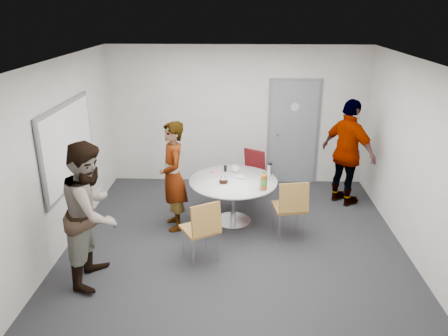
{
  "coord_description": "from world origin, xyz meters",
  "views": [
    {
      "loc": [
        0.06,
        -5.82,
        3.39
      ],
      "look_at": [
        -0.18,
        0.25,
        1.11
      ],
      "focal_mm": 35.0,
      "sensor_mm": 36.0,
      "label": 1
    }
  ],
  "objects_px": {
    "chair_near_left": "(203,226)",
    "chair_near_right": "(291,204)",
    "chair_far": "(251,170)",
    "person_left": "(92,213)",
    "whiteboard": "(69,145)",
    "door": "(293,133)",
    "person_right": "(348,153)",
    "table": "(235,186)",
    "person_main": "(173,176)"
  },
  "relations": [
    {
      "from": "chair_near_right",
      "to": "person_left",
      "type": "xyz_separation_m",
      "value": [
        -2.63,
        -1.08,
        0.34
      ]
    },
    {
      "from": "table",
      "to": "chair_near_right",
      "type": "height_order",
      "value": "table"
    },
    {
      "from": "door",
      "to": "whiteboard",
      "type": "bearing_deg",
      "value": -147.34
    },
    {
      "from": "table",
      "to": "chair_far",
      "type": "distance_m",
      "value": 1.02
    },
    {
      "from": "table",
      "to": "person_main",
      "type": "distance_m",
      "value": 1.02
    },
    {
      "from": "person_main",
      "to": "person_left",
      "type": "height_order",
      "value": "person_left"
    },
    {
      "from": "chair_near_left",
      "to": "person_left",
      "type": "distance_m",
      "value": 1.46
    },
    {
      "from": "whiteboard",
      "to": "person_left",
      "type": "bearing_deg",
      "value": -60.02
    },
    {
      "from": "chair_near_right",
      "to": "person_main",
      "type": "distance_m",
      "value": 1.87
    },
    {
      "from": "chair_far",
      "to": "person_left",
      "type": "height_order",
      "value": "person_left"
    },
    {
      "from": "chair_near_right",
      "to": "person_right",
      "type": "height_order",
      "value": "person_right"
    },
    {
      "from": "table",
      "to": "chair_near_right",
      "type": "distance_m",
      "value": 1.01
    },
    {
      "from": "table",
      "to": "person_main",
      "type": "bearing_deg",
      "value": -167.72
    },
    {
      "from": "table",
      "to": "chair_far",
      "type": "bearing_deg",
      "value": 73.73
    },
    {
      "from": "chair_near_left",
      "to": "person_main",
      "type": "xyz_separation_m",
      "value": [
        -0.54,
        1.04,
        0.3
      ]
    },
    {
      "from": "table",
      "to": "chair_near_right",
      "type": "bearing_deg",
      "value": -32.64
    },
    {
      "from": "door",
      "to": "person_left",
      "type": "bearing_deg",
      "value": -130.07
    },
    {
      "from": "table",
      "to": "person_left",
      "type": "xyz_separation_m",
      "value": [
        -1.78,
        -1.63,
        0.29
      ]
    },
    {
      "from": "chair_far",
      "to": "door",
      "type": "bearing_deg",
      "value": -103.15
    },
    {
      "from": "door",
      "to": "table",
      "type": "relative_size",
      "value": 1.49
    },
    {
      "from": "whiteboard",
      "to": "chair_near_right",
      "type": "bearing_deg",
      "value": -1.3
    },
    {
      "from": "chair_near_left",
      "to": "chair_far",
      "type": "xyz_separation_m",
      "value": [
        0.71,
        2.22,
        -0.01
      ]
    },
    {
      "from": "person_main",
      "to": "whiteboard",
      "type": "bearing_deg",
      "value": -97.85
    },
    {
      "from": "door",
      "to": "chair_far",
      "type": "xyz_separation_m",
      "value": [
        -0.83,
        -0.84,
        -0.47
      ]
    },
    {
      "from": "person_right",
      "to": "chair_far",
      "type": "bearing_deg",
      "value": 46.47
    },
    {
      "from": "whiteboard",
      "to": "table",
      "type": "distance_m",
      "value": 2.62
    },
    {
      "from": "chair_near_right",
      "to": "person_left",
      "type": "bearing_deg",
      "value": -167.3
    },
    {
      "from": "chair_near_right",
      "to": "chair_far",
      "type": "relative_size",
      "value": 1.06
    },
    {
      "from": "door",
      "to": "person_left",
      "type": "distance_m",
      "value": 4.49
    },
    {
      "from": "whiteboard",
      "to": "chair_near_right",
      "type": "xyz_separation_m",
      "value": [
        3.3,
        -0.08,
        -0.85
      ]
    },
    {
      "from": "whiteboard",
      "to": "chair_near_left",
      "type": "xyz_separation_m",
      "value": [
        2.03,
        -0.78,
        -0.87
      ]
    },
    {
      "from": "door",
      "to": "person_main",
      "type": "height_order",
      "value": "door"
    },
    {
      "from": "whiteboard",
      "to": "person_right",
      "type": "height_order",
      "value": "whiteboard"
    },
    {
      "from": "chair_near_left",
      "to": "whiteboard",
      "type": "bearing_deg",
      "value": 128.59
    },
    {
      "from": "chair_far",
      "to": "table",
      "type": "bearing_deg",
      "value": 105.2
    },
    {
      "from": "chair_far",
      "to": "whiteboard",
      "type": "bearing_deg",
      "value": 59.3
    },
    {
      "from": "chair_near_left",
      "to": "person_left",
      "type": "height_order",
      "value": "person_left"
    },
    {
      "from": "chair_near_left",
      "to": "chair_near_right",
      "type": "height_order",
      "value": "chair_near_right"
    },
    {
      "from": "person_main",
      "to": "person_left",
      "type": "xyz_separation_m",
      "value": [
        -0.81,
        -1.42,
        0.06
      ]
    },
    {
      "from": "door",
      "to": "whiteboard",
      "type": "relative_size",
      "value": 1.12
    },
    {
      "from": "chair_near_right",
      "to": "person_left",
      "type": "height_order",
      "value": "person_left"
    },
    {
      "from": "chair_near_left",
      "to": "chair_near_right",
      "type": "bearing_deg",
      "value": -1.51
    },
    {
      "from": "whiteboard",
      "to": "chair_near_right",
      "type": "relative_size",
      "value": 1.96
    },
    {
      "from": "door",
      "to": "whiteboard",
      "type": "distance_m",
      "value": 4.25
    },
    {
      "from": "person_left",
      "to": "chair_near_right",
      "type": "bearing_deg",
      "value": -66.24
    },
    {
      "from": "chair_near_right",
      "to": "table",
      "type": "bearing_deg",
      "value": 137.69
    },
    {
      "from": "table",
      "to": "chair_near_left",
      "type": "bearing_deg",
      "value": -108.7
    },
    {
      "from": "door",
      "to": "person_right",
      "type": "bearing_deg",
      "value": -49.49
    },
    {
      "from": "table",
      "to": "whiteboard",
      "type": "bearing_deg",
      "value": -169.16
    },
    {
      "from": "chair_near_left",
      "to": "person_right",
      "type": "height_order",
      "value": "person_right"
    }
  ]
}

